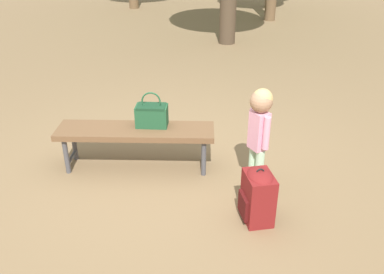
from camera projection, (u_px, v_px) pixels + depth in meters
ground_plane at (167, 172)px, 4.21m from camera, size 40.00×40.00×0.00m
park_bench at (134, 134)px, 4.13m from camera, size 1.61×0.44×0.45m
handbag at (150, 115)px, 4.11m from camera, size 0.33×0.20×0.37m
child_standing at (258, 124)px, 3.67m from camera, size 0.21×0.25×1.02m
backpack_large at (256, 194)px, 3.42m from camera, size 0.30×0.34×0.51m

